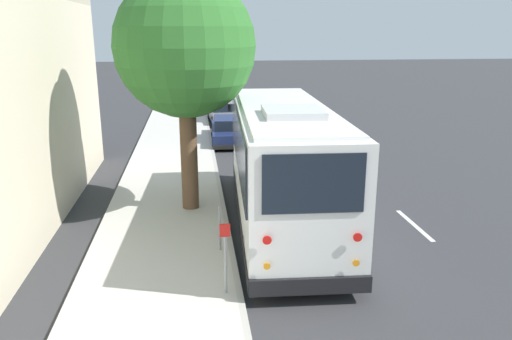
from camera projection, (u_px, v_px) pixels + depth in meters
ground_plane at (306, 239)px, 13.54m from camera, size 160.00×160.00×0.00m
sidewalk_slab at (160, 244)px, 13.04m from camera, size 80.00×3.50×0.15m
curb_strip at (229, 240)px, 13.26m from camera, size 80.00×0.14×0.15m
shuttle_bus at (283, 160)px, 13.98m from camera, size 9.15×2.99×3.65m
parked_sedan_navy at (228, 131)px, 25.06m from camera, size 4.71×1.81×1.26m
parked_sedan_gray at (224, 113)px, 30.47m from camera, size 4.25×1.99×1.26m
parked_sedan_black at (220, 101)px, 35.47m from camera, size 4.24×1.97×1.27m
parked_sedan_white at (217, 91)px, 40.73m from camera, size 4.51×1.90×1.31m
street_tree at (185, 37)px, 14.24m from camera, size 4.09×4.09×7.54m
sign_post_near at (225, 258)px, 10.26m from camera, size 0.06×0.22×1.55m
sign_post_far at (220, 228)px, 12.37m from camera, size 0.06×0.06×1.18m
lane_stripe_mid at (414, 225)px, 14.50m from camera, size 2.40×0.14×0.01m
lane_stripe_ahead at (351, 170)px, 20.22m from camera, size 2.40×0.14×0.01m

